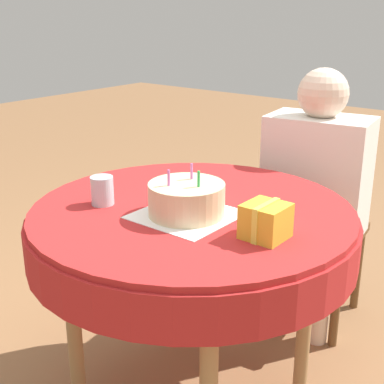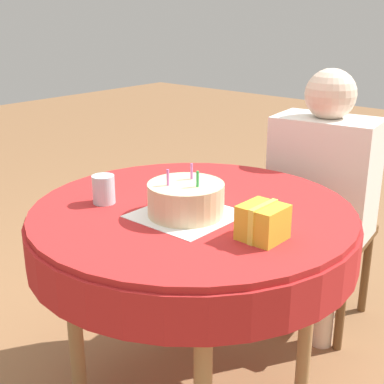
% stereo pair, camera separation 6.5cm
% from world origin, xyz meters
% --- Properties ---
extents(dining_table, '(1.03, 1.03, 0.73)m').
position_xyz_m(dining_table, '(0.00, 0.00, 0.64)').
color(dining_table, '#B22323').
rests_on(dining_table, ground_plane).
extents(chair, '(0.45, 0.45, 0.89)m').
position_xyz_m(chair, '(0.05, 0.83, 0.47)').
color(chair, brown).
rests_on(chair, ground_plane).
extents(person, '(0.44, 0.38, 1.10)m').
position_xyz_m(person, '(0.06, 0.74, 0.66)').
color(person, beige).
rests_on(person, ground_plane).
extents(napkin, '(0.28, 0.28, 0.00)m').
position_xyz_m(napkin, '(0.03, -0.06, 0.73)').
color(napkin, white).
rests_on(napkin, dining_table).
extents(birthday_cake, '(0.23, 0.23, 0.15)m').
position_xyz_m(birthday_cake, '(0.03, -0.06, 0.78)').
color(birthday_cake, beige).
rests_on(birthday_cake, dining_table).
extents(drinking_glass, '(0.07, 0.07, 0.09)m').
position_xyz_m(drinking_glass, '(-0.24, -0.15, 0.77)').
color(drinking_glass, silver).
rests_on(drinking_glass, dining_table).
extents(gift_box, '(0.11, 0.12, 0.10)m').
position_xyz_m(gift_box, '(0.30, -0.06, 0.78)').
color(gift_box, gold).
rests_on(gift_box, dining_table).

